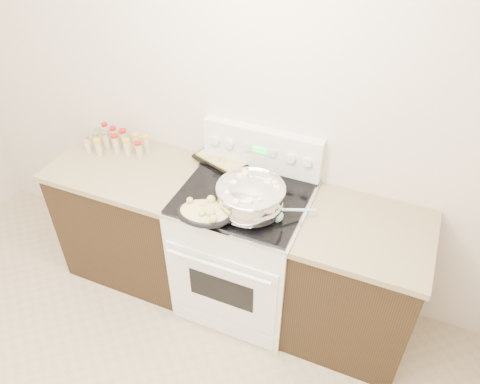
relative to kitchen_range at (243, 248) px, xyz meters
The scene contains 9 objects.
counter_left 0.83m from the kitchen_range, behind, with size 0.93×0.67×0.92m.
counter_right 0.73m from the kitchen_range, ahead, with size 0.73×0.67×0.92m.
kitchen_range is the anchor object (origin of this frame).
mixing_bowl 0.56m from the kitchen_range, 53.27° to the right, with size 0.39×0.39×0.23m.
roasting_pan 0.59m from the kitchen_range, 111.07° to the right, with size 0.35×0.27×0.11m.
baking_sheet 0.60m from the kitchen_range, 131.89° to the left, with size 0.42×0.35×0.06m.
wooden_spoon 0.47m from the kitchen_range, 65.92° to the right, with size 0.11×0.25×0.04m.
blue_ladle 0.57m from the kitchen_range, 25.23° to the right, with size 0.23×0.18×0.09m.
spice_jars 1.11m from the kitchen_range, behind, with size 0.39×0.22×0.13m.
Camera 1 is at (1.16, -0.54, 2.69)m, focal length 35.00 mm.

